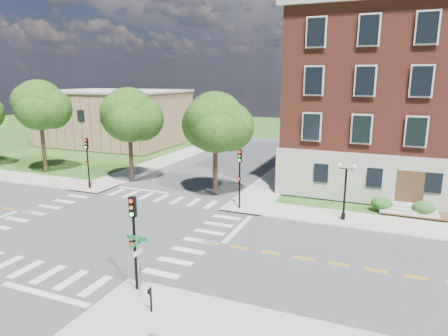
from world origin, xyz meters
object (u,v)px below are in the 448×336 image
at_px(twin_lamp_west, 345,188).
at_px(fire_hydrant, 90,184).
at_px(street_sign_pole, 138,254).
at_px(traffic_signal_ne, 240,171).
at_px(traffic_signal_se, 134,232).
at_px(push_button_post, 151,298).
at_px(traffic_signal_nw, 87,157).

bearing_deg(twin_lamp_west, fire_hydrant, -179.78).
relative_size(twin_lamp_west, street_sign_pole, 1.36).
bearing_deg(traffic_signal_ne, twin_lamp_west, 3.67).
relative_size(traffic_signal_ne, street_sign_pole, 1.55).
bearing_deg(twin_lamp_west, traffic_signal_se, -120.43).
bearing_deg(push_button_post, traffic_signal_nw, 137.22).
relative_size(traffic_signal_ne, traffic_signal_nw, 1.00).
height_order(twin_lamp_west, street_sign_pole, twin_lamp_west).
distance_m(traffic_signal_se, fire_hydrant, 20.84).
height_order(traffic_signal_se, push_button_post, traffic_signal_se).
bearing_deg(traffic_signal_ne, push_button_post, -84.93).
height_order(traffic_signal_ne, street_sign_pole, traffic_signal_ne).
xyz_separation_m(twin_lamp_west, street_sign_pole, (-7.88, -14.74, -0.21)).
relative_size(twin_lamp_west, fire_hydrant, 5.64).
bearing_deg(fire_hydrant, traffic_signal_ne, -1.58).
relative_size(traffic_signal_se, fire_hydrant, 6.40).
bearing_deg(fire_hydrant, traffic_signal_se, -43.33).
distance_m(traffic_signal_ne, traffic_signal_nw, 15.17).
bearing_deg(push_button_post, fire_hydrant, 137.09).
xyz_separation_m(twin_lamp_west, fire_hydrant, (-23.41, -0.09, -2.06)).
distance_m(traffic_signal_ne, push_button_post, 15.38).
distance_m(traffic_signal_ne, street_sign_pole, 14.25).
xyz_separation_m(traffic_signal_ne, traffic_signal_nw, (-15.17, 0.15, 0.00)).
xyz_separation_m(street_sign_pole, fire_hydrant, (-15.52, 14.65, -1.84)).
distance_m(traffic_signal_nw, fire_hydrant, 2.74).
xyz_separation_m(traffic_signal_nw, twin_lamp_west, (23.18, 0.37, -0.66)).
height_order(traffic_signal_se, traffic_signal_ne, same).
bearing_deg(street_sign_pole, traffic_signal_ne, 90.52).
bearing_deg(traffic_signal_se, push_button_post, -39.03).
height_order(traffic_signal_ne, twin_lamp_west, traffic_signal_ne).
distance_m(street_sign_pole, push_button_post, 2.14).
xyz_separation_m(traffic_signal_ne, street_sign_pole, (0.13, -14.23, -0.88)).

